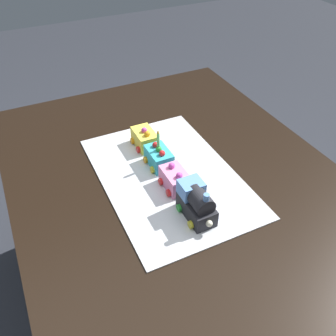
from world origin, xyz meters
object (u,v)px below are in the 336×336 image
at_px(cake_car_tanker_turquoise, 159,157).
at_px(birthday_candle, 158,138).
at_px(dining_table, 182,209).
at_px(cake_car_flatbed_lemon, 145,138).
at_px(cake_locomotive, 196,202).
at_px(cake_car_caboose_bubblegum, 175,179).

height_order(cake_car_tanker_turquoise, birthday_candle, birthday_candle).
xyz_separation_m(dining_table, cake_car_flatbed_lemon, (0.23, 0.03, 0.14)).
xyz_separation_m(cake_car_flatbed_lemon, birthday_candle, (-0.12, -0.00, 0.07)).
bearing_deg(dining_table, cake_locomotive, 168.05).
relative_size(dining_table, cake_locomotive, 10.00).
distance_m(cake_locomotive, birthday_candle, 0.26).
height_order(cake_locomotive, cake_car_caboose_bubblegum, cake_locomotive).
height_order(cake_car_caboose_bubblegum, cake_car_tanker_turquoise, same).
height_order(cake_locomotive, cake_car_flatbed_lemon, cake_locomotive).
relative_size(cake_locomotive, cake_car_flatbed_lemon, 1.40).
xyz_separation_m(dining_table, cake_car_caboose_bubblegum, (-0.00, 0.03, 0.14)).
height_order(cake_car_caboose_bubblegum, birthday_candle, birthday_candle).
bearing_deg(cake_car_flatbed_lemon, cake_locomotive, -180.00).
relative_size(dining_table, cake_car_caboose_bubblegum, 14.00).
xyz_separation_m(dining_table, cake_locomotive, (-0.13, 0.03, 0.16)).
bearing_deg(cake_car_caboose_bubblegum, cake_car_tanker_turquoise, 0.00).
relative_size(dining_table, birthday_candle, 23.14).
relative_size(dining_table, cake_car_tanker_turquoise, 14.00).
bearing_deg(cake_car_flatbed_lemon, birthday_candle, -180.00).
bearing_deg(cake_car_tanker_turquoise, cake_car_flatbed_lemon, 0.00).
height_order(dining_table, cake_car_caboose_bubblegum, cake_car_caboose_bubblegum).
height_order(cake_car_caboose_bubblegum, cake_car_flatbed_lemon, same).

